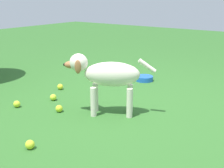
{
  "coord_description": "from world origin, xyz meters",
  "views": [
    {
      "loc": [
        -2.18,
        -1.49,
        1.05
      ],
      "look_at": [
        -0.08,
        0.04,
        0.28
      ],
      "focal_mm": 49.0,
      "sensor_mm": 36.0,
      "label": 1
    }
  ],
  "objects_px": {
    "tennis_ball_4": "(17,104)",
    "tennis_ball_3": "(30,145)",
    "tennis_ball_0": "(60,87)",
    "tennis_ball_1": "(59,109)",
    "tennis_ball_2": "(53,97)",
    "water_bowl": "(144,78)",
    "dog": "(107,75)"
  },
  "relations": [
    {
      "from": "tennis_ball_1",
      "to": "dog",
      "type": "bearing_deg",
      "value": -59.66
    },
    {
      "from": "dog",
      "to": "tennis_ball_4",
      "type": "distance_m",
      "value": 0.95
    },
    {
      "from": "dog",
      "to": "tennis_ball_3",
      "type": "relative_size",
      "value": 10.97
    },
    {
      "from": "tennis_ball_2",
      "to": "tennis_ball_4",
      "type": "xyz_separation_m",
      "value": [
        -0.35,
        0.14,
        0.0
      ]
    },
    {
      "from": "tennis_ball_1",
      "to": "tennis_ball_3",
      "type": "xyz_separation_m",
      "value": [
        -0.62,
        -0.34,
        0.0
      ]
    },
    {
      "from": "tennis_ball_3",
      "to": "tennis_ball_4",
      "type": "bearing_deg",
      "value": 58.4
    },
    {
      "from": "tennis_ball_0",
      "to": "tennis_ball_1",
      "type": "bearing_deg",
      "value": -135.54
    },
    {
      "from": "tennis_ball_1",
      "to": "water_bowl",
      "type": "distance_m",
      "value": 1.39
    },
    {
      "from": "tennis_ball_0",
      "to": "tennis_ball_2",
      "type": "distance_m",
      "value": 0.37
    },
    {
      "from": "water_bowl",
      "to": "tennis_ball_0",
      "type": "bearing_deg",
      "value": 146.41
    },
    {
      "from": "water_bowl",
      "to": "tennis_ball_1",
      "type": "bearing_deg",
      "value": 175.91
    },
    {
      "from": "tennis_ball_4",
      "to": "water_bowl",
      "type": "distance_m",
      "value": 1.63
    },
    {
      "from": "tennis_ball_2",
      "to": "tennis_ball_3",
      "type": "relative_size",
      "value": 1.0
    },
    {
      "from": "tennis_ball_4",
      "to": "water_bowl",
      "type": "relative_size",
      "value": 0.3
    },
    {
      "from": "tennis_ball_0",
      "to": "tennis_ball_1",
      "type": "distance_m",
      "value": 0.7
    },
    {
      "from": "tennis_ball_2",
      "to": "tennis_ball_3",
      "type": "xyz_separation_m",
      "value": [
        -0.82,
        -0.62,
        0.0
      ]
    },
    {
      "from": "tennis_ball_1",
      "to": "tennis_ball_2",
      "type": "height_order",
      "value": "same"
    },
    {
      "from": "dog",
      "to": "water_bowl",
      "type": "bearing_deg",
      "value": -107.01
    },
    {
      "from": "tennis_ball_0",
      "to": "tennis_ball_2",
      "type": "height_order",
      "value": "same"
    },
    {
      "from": "tennis_ball_1",
      "to": "water_bowl",
      "type": "bearing_deg",
      "value": -4.09
    },
    {
      "from": "tennis_ball_0",
      "to": "tennis_ball_4",
      "type": "relative_size",
      "value": 1.0
    },
    {
      "from": "tennis_ball_0",
      "to": "tennis_ball_1",
      "type": "height_order",
      "value": "same"
    },
    {
      "from": "tennis_ball_4",
      "to": "tennis_ball_3",
      "type": "bearing_deg",
      "value": -121.6
    },
    {
      "from": "tennis_ball_1",
      "to": "water_bowl",
      "type": "xyz_separation_m",
      "value": [
        1.39,
        -0.1,
        -0.0
      ]
    },
    {
      "from": "dog",
      "to": "tennis_ball_0",
      "type": "xyz_separation_m",
      "value": [
        0.28,
        0.88,
        -0.33
      ]
    },
    {
      "from": "tennis_ball_0",
      "to": "water_bowl",
      "type": "xyz_separation_m",
      "value": [
        0.89,
        -0.59,
        -0.0
      ]
    },
    {
      "from": "dog",
      "to": "tennis_ball_2",
      "type": "bearing_deg",
      "value": -27.93
    },
    {
      "from": "dog",
      "to": "tennis_ball_1",
      "type": "xyz_separation_m",
      "value": [
        -0.23,
        0.38,
        -0.33
      ]
    },
    {
      "from": "tennis_ball_1",
      "to": "water_bowl",
      "type": "relative_size",
      "value": 0.3
    },
    {
      "from": "tennis_ball_3",
      "to": "water_bowl",
      "type": "distance_m",
      "value": 2.03
    },
    {
      "from": "tennis_ball_4",
      "to": "water_bowl",
      "type": "height_order",
      "value": "tennis_ball_4"
    },
    {
      "from": "tennis_ball_3",
      "to": "water_bowl",
      "type": "height_order",
      "value": "tennis_ball_3"
    }
  ]
}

